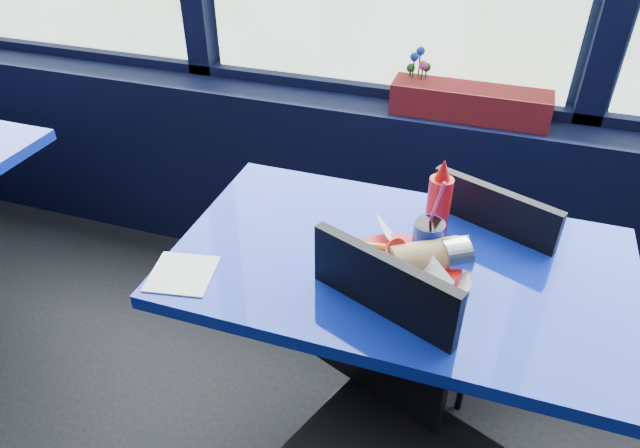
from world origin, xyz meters
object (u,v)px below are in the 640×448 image
at_px(near_table, 396,310).
at_px(food_basket, 407,265).
at_px(chair_near_front, 382,411).
at_px(soda_cup, 427,242).
at_px(flower_vase, 416,89).
at_px(chair_near_back, 466,268).
at_px(planter_box, 470,102).
at_px(ketchup_bottle, 439,203).

height_order(near_table, food_basket, food_basket).
xyz_separation_m(chair_near_front, soda_cup, (0.02, 0.32, 0.29)).
relative_size(chair_near_front, flower_vase, 4.04).
bearing_deg(chair_near_front, chair_near_back, 100.62).
bearing_deg(flower_vase, near_table, -81.06).
xyz_separation_m(chair_near_back, food_basket, (-0.14, -0.39, 0.28)).
relative_size(near_table, chair_near_front, 1.31).
xyz_separation_m(chair_near_back, planter_box, (-0.10, 0.52, 0.35)).
xyz_separation_m(food_basket, soda_cup, (0.04, 0.07, 0.03)).
height_order(ketchup_bottle, soda_cup, soda_cup).
bearing_deg(chair_near_front, food_basket, 115.00).
bearing_deg(chair_near_back, planter_box, -56.43).
bearing_deg(near_table, chair_near_back, 63.19).
relative_size(flower_vase, soda_cup, 0.84).
distance_m(near_table, planter_box, 0.90).
xyz_separation_m(chair_near_back, flower_vase, (-0.30, 0.55, 0.36)).
xyz_separation_m(chair_near_front, planter_box, (0.03, 1.16, 0.33)).
xyz_separation_m(near_table, flower_vase, (-0.14, 0.88, 0.30)).
relative_size(chair_near_back, ketchup_bottle, 3.63).
relative_size(planter_box, flower_vase, 2.52).
bearing_deg(planter_box, chair_near_front, -91.35).
xyz_separation_m(flower_vase, ketchup_bottle, (0.20, -0.74, -0.01)).
distance_m(near_table, soda_cup, 0.26).
height_order(chair_near_front, soda_cup, soda_cup).
xyz_separation_m(flower_vase, food_basket, (0.16, -0.94, -0.08)).
relative_size(chair_near_front, chair_near_back, 1.04).
height_order(chair_near_back, flower_vase, flower_vase).
xyz_separation_m(near_table, planter_box, (0.07, 0.85, 0.29)).
bearing_deg(flower_vase, chair_near_back, -60.97).
bearing_deg(soda_cup, ketchup_bottle, 88.03).
bearing_deg(food_basket, chair_near_front, -94.88).
bearing_deg(planter_box, food_basket, -92.55).
xyz_separation_m(chair_near_front, chair_near_back, (0.13, 0.64, -0.02)).
bearing_deg(chair_near_back, food_basket, 92.79).
bearing_deg(chair_near_front, planter_box, 110.58).
relative_size(chair_near_front, food_basket, 2.79).
distance_m(near_table, flower_vase, 0.94).
height_order(planter_box, flower_vase, flower_vase).
distance_m(planter_box, flower_vase, 0.21).
bearing_deg(flower_vase, chair_near_front, -81.55).
bearing_deg(planter_box, chair_near_back, -79.07).
distance_m(chair_near_back, planter_box, 0.64).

